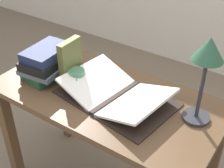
{
  "coord_description": "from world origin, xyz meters",
  "views": [
    {
      "loc": [
        0.76,
        -1.05,
        1.72
      ],
      "look_at": [
        0.04,
        -0.0,
        0.85
      ],
      "focal_mm": 50.0,
      "sensor_mm": 36.0,
      "label": 1
    }
  ],
  "objects": [
    {
      "name": "open_book",
      "position": [
        0.06,
        -0.0,
        0.79
      ],
      "size": [
        0.61,
        0.44,
        0.09
      ],
      "rotation": [
        0.0,
        0.0,
        -0.13
      ],
      "color": "black",
      "rests_on": "reading_desk"
    },
    {
      "name": "reading_lamp",
      "position": [
        0.45,
        0.08,
        1.08
      ],
      "size": [
        0.13,
        0.13,
        0.42
      ],
      "color": "#2D2D33",
      "rests_on": "reading_desk"
    },
    {
      "name": "reading_desk",
      "position": [
        0.0,
        0.0,
        0.64
      ],
      "size": [
        1.2,
        0.6,
        0.77
      ],
      "color": "brown",
      "rests_on": "ground_plane"
    },
    {
      "name": "book_standing_upright",
      "position": [
        -0.23,
        0.0,
        0.89
      ],
      "size": [
        0.04,
        0.15,
        0.24
      ],
      "rotation": [
        0.0,
        0.0,
        0.03
      ],
      "color": "brown",
      "rests_on": "reading_desk"
    },
    {
      "name": "coffee_mug",
      "position": [
        -0.17,
        -0.02,
        0.81
      ],
      "size": [
        0.1,
        0.11,
        0.1
      ],
      "rotation": [
        0.0,
        0.0,
        5.42
      ],
      "color": "#4C7F5B",
      "rests_on": "reading_desk"
    },
    {
      "name": "book_stack_tall",
      "position": [
        -0.37,
        -0.03,
        0.85
      ],
      "size": [
        0.24,
        0.31,
        0.17
      ],
      "color": "#234C2D",
      "rests_on": "reading_desk"
    }
  ]
}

